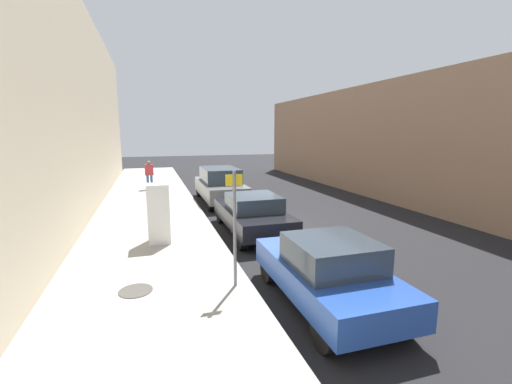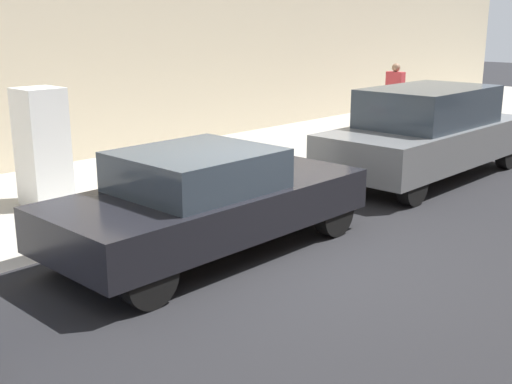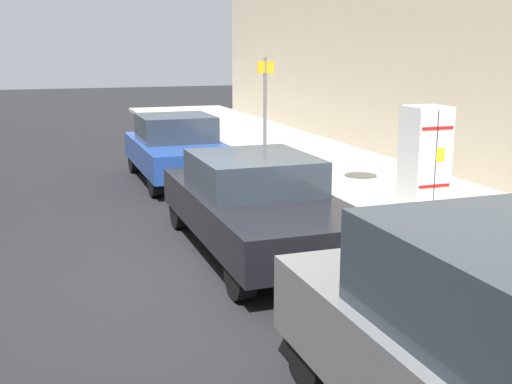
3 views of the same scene
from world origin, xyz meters
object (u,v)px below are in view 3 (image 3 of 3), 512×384
at_px(street_sign_post, 265,112).
at_px(parked_sedan_dark, 257,203).
at_px(parked_hatchback_blue, 177,148).
at_px(discarded_refrigerator, 424,161).

height_order(street_sign_post, parked_sedan_dark, street_sign_post).
distance_m(parked_hatchback_blue, parked_sedan_dark, 5.29).
height_order(discarded_refrigerator, parked_sedan_dark, discarded_refrigerator).
bearing_deg(street_sign_post, parked_hatchback_blue, -34.55).
xyz_separation_m(discarded_refrigerator, street_sign_post, (1.50, -3.61, 0.52)).
bearing_deg(parked_hatchback_blue, discarded_refrigerator, 123.47).
bearing_deg(discarded_refrigerator, street_sign_post, -67.49).
xyz_separation_m(parked_hatchback_blue, parked_sedan_dark, (0.00, 5.29, -0.02)).
height_order(discarded_refrigerator, parked_hatchback_blue, discarded_refrigerator).
relative_size(discarded_refrigerator, street_sign_post, 0.71).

